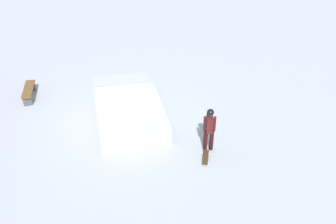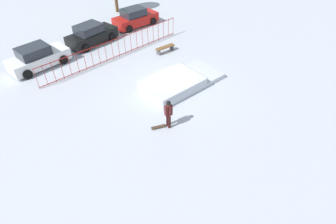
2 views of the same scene
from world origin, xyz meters
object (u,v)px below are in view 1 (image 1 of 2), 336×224
(skateboard, at_px, (206,157))
(park_bench, at_px, (29,91))
(skater, at_px, (209,127))
(skate_ramp, at_px, (128,108))

(skateboard, height_order, park_bench, park_bench)
(skater, bearing_deg, skateboard, 167.10)
(skate_ramp, bearing_deg, skater, -139.40)
(skateboard, bearing_deg, park_bench, 69.55)
(skate_ramp, height_order, park_bench, skate_ramp)
(skateboard, distance_m, park_bench, 8.55)
(skate_ramp, xyz_separation_m, park_bench, (2.74, 3.84, 0.04))
(skater, distance_m, park_bench, 8.44)
(skater, bearing_deg, skate_ramp, 54.24)
(skate_ramp, height_order, skater, skater)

